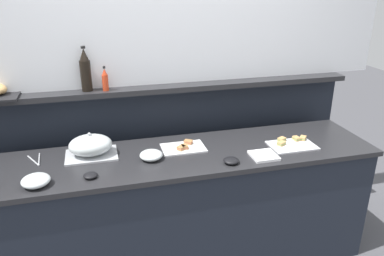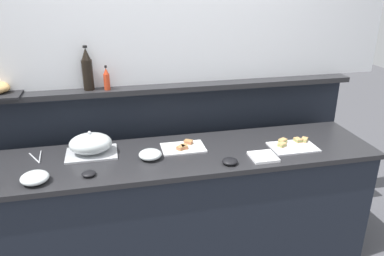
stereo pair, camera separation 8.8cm
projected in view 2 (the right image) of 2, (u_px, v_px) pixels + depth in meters
ground_plane at (167, 215)px, 3.45m from camera, size 12.00×12.00×0.00m
buffet_counter at (178, 210)px, 2.73m from camera, size 2.77×0.65×0.90m
back_ledge_unit at (166, 154)px, 3.11m from camera, size 2.98×0.22×1.27m
sandwich_platter_side at (293, 145)px, 2.67m from camera, size 0.32×0.22×0.04m
sandwich_platter_front at (183, 147)px, 2.64m from camera, size 0.30×0.20×0.04m
serving_cloche at (91, 144)px, 2.53m from camera, size 0.34×0.24×0.17m
glass_bowl_large at (150, 155)px, 2.49m from camera, size 0.15×0.15×0.06m
glass_bowl_medium at (35, 178)px, 2.20m from camera, size 0.16×0.16×0.07m
condiment_bowl_dark at (230, 161)px, 2.42m from camera, size 0.10×0.10×0.04m
condiment_bowl_cream at (89, 174)px, 2.28m from camera, size 0.09×0.09×0.03m
serving_tongs at (37, 158)px, 2.50m from camera, size 0.10×0.19×0.01m
napkin_stack at (263, 157)px, 2.51m from camera, size 0.17×0.17×0.02m
wine_bottle_dark at (87, 70)px, 2.66m from camera, size 0.08×0.08×0.32m
hot_sauce_bottle at (107, 79)px, 2.68m from camera, size 0.04×0.04×0.18m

